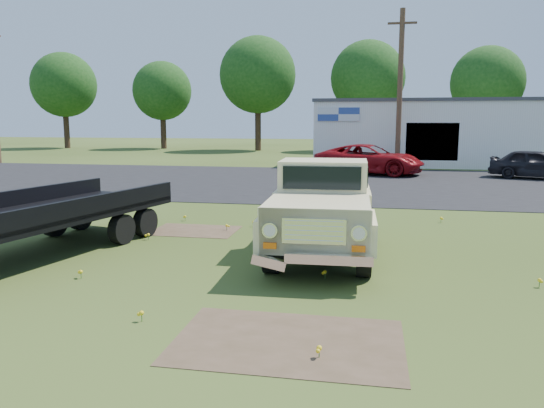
{
  "coord_description": "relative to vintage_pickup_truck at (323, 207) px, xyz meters",
  "views": [
    {
      "loc": [
        2.5,
        -9.52,
        2.89
      ],
      "look_at": [
        0.53,
        1.0,
        1.18
      ],
      "focal_mm": 35.0,
      "sensor_mm": 36.0,
      "label": 1
    }
  ],
  "objects": [
    {
      "name": "vintage_pickup_truck",
      "position": [
        0.0,
        0.0,
        0.0
      ],
      "size": [
        2.36,
        5.69,
        2.04
      ],
      "primitive_type": null,
      "rotation": [
        0.0,
        0.0,
        0.03
      ],
      "color": "beige",
      "rests_on": "ground"
    },
    {
      "name": "ground",
      "position": [
        -1.51,
        -1.84,
        -1.02
      ],
      "size": [
        140.0,
        140.0,
        0.0
      ],
      "primitive_type": "plane",
      "color": "#2E3F14",
      "rests_on": "ground"
    },
    {
      "name": "commercial_building",
      "position": [
        4.49,
        25.15,
        1.08
      ],
      "size": [
        14.2,
        8.2,
        4.15
      ],
      "color": "white",
      "rests_on": "ground"
    },
    {
      "name": "treeline_b",
      "position": [
        -19.51,
        39.16,
        4.65
      ],
      "size": [
        5.76,
        5.76,
        8.57
      ],
      "color": "#352318",
      "rests_on": "ground"
    },
    {
      "name": "utility_pole_mid",
      "position": [
        2.49,
        20.16,
        3.58
      ],
      "size": [
        1.6,
        0.3,
        9.0
      ],
      "color": "#472E21",
      "rests_on": "ground"
    },
    {
      "name": "asphalt_lot",
      "position": [
        -1.51,
        13.16,
        -1.02
      ],
      "size": [
        90.0,
        14.0,
        0.02
      ],
      "primitive_type": "cube",
      "color": "black",
      "rests_on": "ground"
    },
    {
      "name": "treeline_e",
      "position": [
        10.49,
        37.16,
        4.96
      ],
      "size": [
        6.08,
        6.08,
        9.04
      ],
      "color": "#352318",
      "rests_on": "ground"
    },
    {
      "name": "red_pickup",
      "position": [
        0.9,
        17.24,
        -0.24
      ],
      "size": [
        6.13,
        3.97,
        1.57
      ],
      "primitive_type": "imported",
      "rotation": [
        0.0,
        0.0,
        1.31
      ],
      "color": "maroon",
      "rests_on": "ground"
    },
    {
      "name": "treeline_d",
      "position": [
        0.49,
        38.66,
        5.6
      ],
      "size": [
        6.72,
        6.72,
        10.0
      ],
      "color": "#352318",
      "rests_on": "ground"
    },
    {
      "name": "dark_sedan",
      "position": [
        8.94,
        16.43,
        -0.3
      ],
      "size": [
        4.56,
        3.04,
        1.44
      ],
      "primitive_type": "imported",
      "rotation": [
        0.0,
        0.0,
        1.23
      ],
      "color": "black",
      "rests_on": "ground"
    },
    {
      "name": "dirt_patch_a",
      "position": [
        -0.01,
        -4.84,
        -1.02
      ],
      "size": [
        3.0,
        2.0,
        0.01
      ],
      "primitive_type": "cube",
      "color": "#4D3C29",
      "rests_on": "ground"
    },
    {
      "name": "dirt_patch_b",
      "position": [
        -3.51,
        1.66,
        -1.02
      ],
      "size": [
        2.2,
        1.6,
        0.01
      ],
      "primitive_type": "cube",
      "color": "#4D3C29",
      "rests_on": "ground"
    },
    {
      "name": "treeline_a",
      "position": [
        -29.51,
        38.16,
        5.28
      ],
      "size": [
        6.4,
        6.4,
        9.52
      ],
      "color": "#352318",
      "rests_on": "ground"
    },
    {
      "name": "treeline_c",
      "position": [
        -9.51,
        37.66,
        5.91
      ],
      "size": [
        7.04,
        7.04,
        10.47
      ],
      "color": "#352318",
      "rests_on": "ground"
    },
    {
      "name": "flatbed_trailer",
      "position": [
        -6.08,
        -1.35,
        -0.02
      ],
      "size": [
        4.06,
        7.7,
        2.0
      ],
      "primitive_type": null,
      "rotation": [
        0.0,
        0.0,
        -0.23
      ],
      "color": "black",
      "rests_on": "ground"
    }
  ]
}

